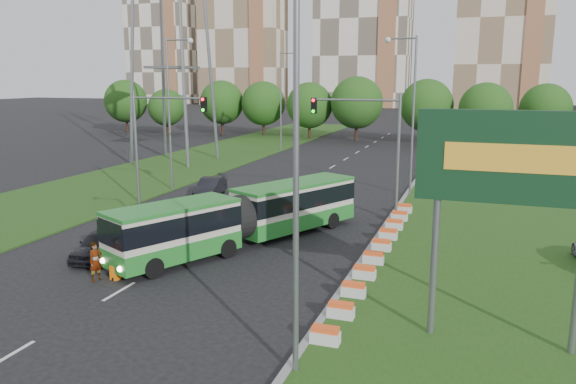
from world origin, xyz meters
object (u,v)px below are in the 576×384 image
at_px(articulated_bus, 240,216).
at_px(shopping_trolley, 115,273).
at_px(billboard, 512,168).
at_px(traffic_mast_median, 373,136).
at_px(car_left_far, 210,187).
at_px(pedestrian, 96,261).
at_px(traffic_mast_left, 155,130).
at_px(car_left_near, 101,244).

height_order(articulated_bus, shopping_trolley, articulated_bus).
distance_m(billboard, traffic_mast_median, 17.68).
bearing_deg(car_left_far, traffic_mast_median, -22.49).
bearing_deg(pedestrian, shopping_trolley, -47.62).
xyz_separation_m(billboard, shopping_trolley, (-16.28, 1.17, -5.84)).
distance_m(articulated_bus, pedestrian, 8.35).
distance_m(billboard, traffic_mast_left, 27.16).
distance_m(billboard, shopping_trolley, 17.33).
bearing_deg(traffic_mast_left, shopping_trolley, -65.34).
bearing_deg(car_left_far, billboard, -52.76).
bearing_deg(billboard, traffic_mast_median, 115.03).
distance_m(pedestrian, shopping_trolley, 1.00).
xyz_separation_m(articulated_bus, shopping_trolley, (-3.10, -7.03, -1.26)).
distance_m(traffic_mast_left, shopping_trolley, 16.03).
height_order(traffic_mast_median, car_left_far, traffic_mast_median).
bearing_deg(car_left_near, traffic_mast_left, 97.10).
height_order(traffic_mast_median, pedestrian, traffic_mast_median).
bearing_deg(pedestrian, traffic_mast_median, -15.14).
bearing_deg(traffic_mast_median, car_left_far, 167.55).
xyz_separation_m(traffic_mast_median, articulated_bus, (-5.71, -7.80, -3.77)).
bearing_deg(car_left_far, traffic_mast_left, -129.68).
distance_m(traffic_mast_left, pedestrian, 15.89).
height_order(traffic_mast_left, articulated_bus, traffic_mast_left).
distance_m(traffic_mast_median, articulated_bus, 10.37).
xyz_separation_m(traffic_mast_left, articulated_bus, (9.45, -6.80, -3.77)).
bearing_deg(car_left_far, articulated_bus, -65.81).
relative_size(billboard, shopping_trolley, 12.15).
xyz_separation_m(billboard, traffic_mast_left, (-22.63, 15.00, -0.81)).
relative_size(billboard, traffic_mast_left, 1.00).
relative_size(car_left_near, car_left_far, 0.97).
relative_size(traffic_mast_median, car_left_far, 1.83).
xyz_separation_m(billboard, traffic_mast_median, (-7.47, 16.00, -0.81)).
bearing_deg(shopping_trolley, traffic_mast_left, 125.55).
bearing_deg(pedestrian, car_left_near, 50.95).
bearing_deg(articulated_bus, billboard, -5.39).
height_order(car_left_near, shopping_trolley, car_left_near).
relative_size(pedestrian, shopping_trolley, 2.73).
relative_size(car_left_near, pedestrian, 2.35).
relative_size(traffic_mast_left, articulated_bus, 0.51).
height_order(traffic_mast_median, shopping_trolley, traffic_mast_median).
height_order(billboard, traffic_mast_left, same).
xyz_separation_m(articulated_bus, car_left_far, (-7.25, 10.66, -0.86)).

